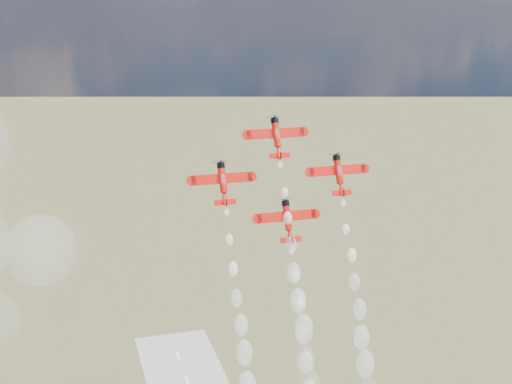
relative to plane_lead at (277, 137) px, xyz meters
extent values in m
cylinder|color=red|center=(0.00, 0.27, 0.53)|extent=(1.55, 3.92, 5.84)
cylinder|color=black|center=(0.00, 1.63, 3.30)|extent=(1.77, 2.07, 1.77)
cube|color=red|center=(0.00, 0.76, 0.65)|extent=(13.47, 1.19, 2.09)
cube|color=white|center=(-3.64, 0.88, 0.59)|extent=(5.30, 0.30, 0.56)
cube|color=white|center=(3.64, 0.88, 0.59)|extent=(5.30, 0.30, 0.56)
cube|color=red|center=(0.00, -2.08, -3.86)|extent=(4.86, 0.66, 1.15)
cube|color=red|center=(0.00, -2.92, -3.69)|extent=(0.15, 2.32, 2.12)
ellipsoid|color=silver|center=(0.00, -0.33, 0.70)|extent=(1.21, 2.18, 2.94)
cone|color=red|center=(0.00, -1.59, -3.12)|extent=(1.55, 2.66, 3.26)
cylinder|color=red|center=(-13.50, -3.91, -7.95)|extent=(1.55, 3.92, 5.84)
cylinder|color=black|center=(-13.50, -2.54, -5.18)|extent=(1.77, 2.07, 1.77)
cube|color=red|center=(-13.50, -3.41, -7.83)|extent=(13.47, 1.19, 2.09)
cube|color=white|center=(-17.15, -3.29, -7.89)|extent=(5.30, 0.30, 0.56)
cube|color=white|center=(-9.86, -3.29, -7.89)|extent=(5.30, 0.30, 0.56)
cube|color=red|center=(-13.50, -6.25, -12.34)|extent=(4.86, 0.66, 1.15)
cube|color=red|center=(-13.50, -7.09, -12.17)|extent=(0.15, 2.32, 2.12)
ellipsoid|color=silver|center=(-13.50, -4.50, -7.79)|extent=(1.21, 2.18, 2.94)
cone|color=red|center=(-13.50, -5.76, -11.60)|extent=(1.55, 2.66, 3.26)
cylinder|color=red|center=(13.50, -3.91, -7.95)|extent=(1.55, 3.92, 5.84)
cylinder|color=black|center=(13.50, -2.54, -5.18)|extent=(1.77, 2.07, 1.77)
cube|color=red|center=(13.50, -3.41, -7.83)|extent=(13.47, 1.19, 2.09)
cube|color=white|center=(9.86, -3.29, -7.89)|extent=(5.30, 0.30, 0.56)
cube|color=white|center=(17.15, -3.29, -7.89)|extent=(5.30, 0.30, 0.56)
cube|color=red|center=(13.50, -6.25, -12.34)|extent=(4.86, 0.66, 1.15)
cube|color=red|center=(13.50, -7.09, -12.17)|extent=(0.15, 2.32, 2.12)
ellipsoid|color=silver|center=(13.50, -4.50, -7.79)|extent=(1.21, 2.18, 2.94)
cone|color=red|center=(13.50, -5.76, -11.60)|extent=(1.55, 2.66, 3.26)
cylinder|color=red|center=(0.00, -8.08, -16.44)|extent=(1.55, 3.92, 5.84)
cylinder|color=black|center=(0.00, -6.71, -13.66)|extent=(1.77, 2.07, 1.77)
cube|color=red|center=(0.00, -7.59, -16.31)|extent=(13.47, 1.19, 2.09)
cube|color=white|center=(-3.64, -7.47, -16.37)|extent=(5.30, 0.30, 0.56)
cube|color=white|center=(3.64, -7.47, -16.37)|extent=(5.30, 0.30, 0.56)
cube|color=red|center=(0.00, -10.42, -20.82)|extent=(4.86, 0.66, 1.15)
cube|color=red|center=(0.00, -11.26, -20.66)|extent=(0.15, 2.32, 2.12)
ellipsoid|color=silver|center=(0.00, -8.67, -16.27)|extent=(1.21, 2.18, 2.94)
cone|color=red|center=(0.00, -9.93, -20.08)|extent=(1.55, 2.66, 3.26)
sphere|color=white|center=(-0.06, -2.89, -5.89)|extent=(1.04, 1.04, 1.04)
sphere|color=white|center=(0.15, -5.74, -11.46)|extent=(1.50, 1.50, 1.50)
sphere|color=white|center=(-0.03, -8.39, -16.68)|extent=(1.96, 1.96, 1.96)
sphere|color=white|center=(0.03, -10.65, -22.06)|extent=(2.42, 2.42, 2.42)
sphere|color=white|center=(-0.26, -13.59, -27.35)|extent=(2.88, 2.88, 2.88)
sphere|color=white|center=(-0.14, -16.40, -32.68)|extent=(3.34, 3.34, 3.34)
sphere|color=white|center=(0.47, -18.72, -38.17)|extent=(3.80, 3.80, 3.80)
sphere|color=white|center=(-0.38, -21.85, -44.00)|extent=(4.26, 4.26, 4.26)
sphere|color=white|center=(-13.44, -7.12, -14.49)|extent=(1.04, 1.04, 1.04)
sphere|color=white|center=(-13.54, -9.81, -19.67)|extent=(1.50, 1.50, 1.50)
sphere|color=white|center=(-13.51, -12.61, -25.32)|extent=(1.96, 1.96, 1.96)
sphere|color=white|center=(-13.47, -15.29, -30.86)|extent=(2.42, 2.42, 2.42)
sphere|color=white|center=(-13.17, -17.84, -35.92)|extent=(2.88, 2.88, 2.88)
sphere|color=white|center=(-13.18, -20.29, -41.03)|extent=(3.34, 3.34, 3.34)
sphere|color=white|center=(13.57, -7.13, -14.55)|extent=(1.04, 1.04, 1.04)
sphere|color=white|center=(13.37, -9.59, -19.96)|extent=(1.50, 1.50, 1.50)
sphere|color=white|center=(13.71, -12.50, -25.09)|extent=(1.96, 1.96, 1.96)
sphere|color=white|center=(13.44, -14.97, -30.46)|extent=(2.42, 2.42, 2.42)
sphere|color=white|center=(13.79, -17.49, -35.89)|extent=(2.88, 2.88, 2.88)
sphere|color=white|center=(13.13, -20.40, -41.21)|extent=(3.34, 3.34, 3.34)
sphere|color=white|center=(13.25, -22.63, -46.42)|extent=(3.80, 3.80, 3.80)
sphere|color=white|center=(0.02, -11.24, -23.02)|extent=(1.04, 1.04, 1.04)
sphere|color=white|center=(-0.01, -13.97, -28.19)|extent=(1.50, 1.50, 1.50)
sphere|color=white|center=(0.06, -16.46, -33.48)|extent=(1.96, 1.96, 1.96)
sphere|color=white|center=(-0.24, -19.10, -39.29)|extent=(2.42, 2.42, 2.42)
sphere|color=white|center=(-0.11, -21.72, -44.39)|extent=(2.88, 2.88, 2.88)
sphere|color=white|center=(-52.78, 13.78, -26.42)|extent=(16.83, 16.83, 16.83)
camera|label=1|loc=(-47.89, -149.00, 31.00)|focal=50.00mm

